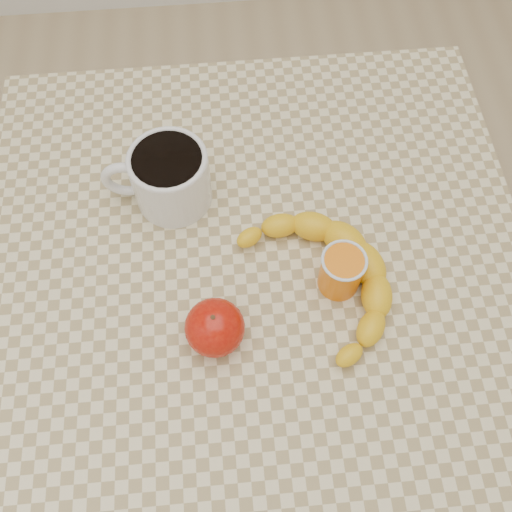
{
  "coord_description": "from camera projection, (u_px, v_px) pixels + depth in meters",
  "views": [
    {
      "loc": [
        -0.03,
        -0.37,
        1.48
      ],
      "look_at": [
        0.0,
        0.0,
        0.77
      ],
      "focal_mm": 40.0,
      "sensor_mm": 36.0,
      "label": 1
    }
  ],
  "objects": [
    {
      "name": "apple",
      "position": [
        215.0,
        328.0,
        0.74
      ],
      "size": [
        0.09,
        0.09,
        0.07
      ],
      "color": "#930A04",
      "rests_on": "table"
    },
    {
      "name": "orange_juice_glass",
      "position": [
        341.0,
        271.0,
        0.77
      ],
      "size": [
        0.06,
        0.06,
        0.07
      ],
      "color": "orange",
      "rests_on": "table"
    },
    {
      "name": "coffee_mug",
      "position": [
        168.0,
        176.0,
        0.83
      ],
      "size": [
        0.16,
        0.12,
        0.1
      ],
      "color": "silver",
      "rests_on": "table"
    },
    {
      "name": "table",
      "position": [
        256.0,
        287.0,
        0.9
      ],
      "size": [
        0.8,
        0.8,
        0.75
      ],
      "color": "beige",
      "rests_on": "ground"
    },
    {
      "name": "ground",
      "position": [
        256.0,
        392.0,
        1.49
      ],
      "size": [
        3.0,
        3.0,
        0.0
      ],
      "primitive_type": "plane",
      "color": "tan",
      "rests_on": "ground"
    },
    {
      "name": "banana",
      "position": [
        325.0,
        278.0,
        0.78
      ],
      "size": [
        0.4,
        0.43,
        0.05
      ],
      "primitive_type": null,
      "rotation": [
        0.0,
        0.0,
        0.37
      ],
      "color": "yellow",
      "rests_on": "table"
    }
  ]
}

